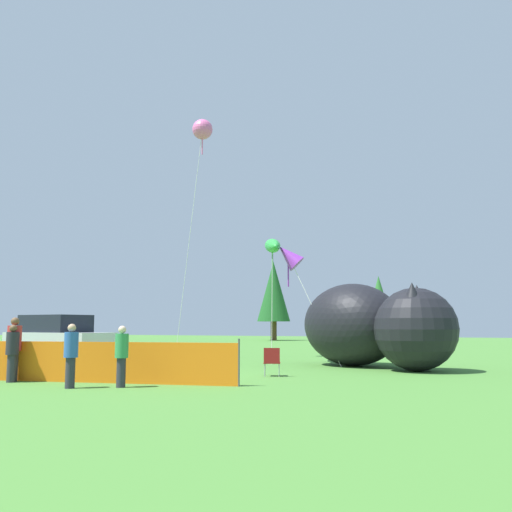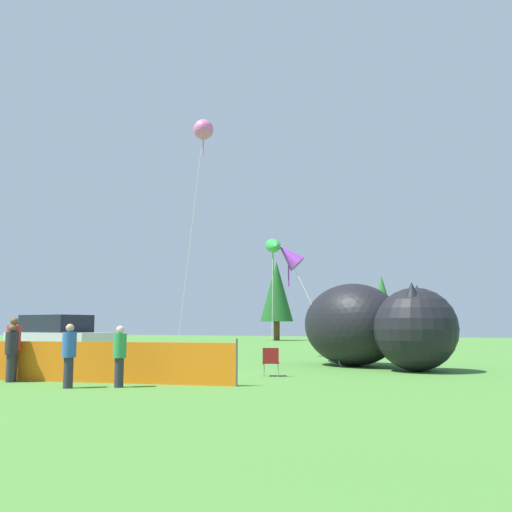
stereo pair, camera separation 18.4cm
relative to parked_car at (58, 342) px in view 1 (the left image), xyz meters
name	(u,v)px [view 1 (the left image)]	position (x,y,z in m)	size (l,w,h in m)	color
ground_plane	(163,375)	(4.99, -0.87, -0.97)	(120.00, 120.00, 0.00)	#477F33
parked_car	(58,342)	(0.00, 0.00, 0.00)	(4.52, 2.39, 1.96)	#B7BCC1
folding_chair	(272,360)	(8.39, 0.00, -0.46)	(0.67, 0.67, 0.88)	maroon
inflatable_cat	(370,328)	(10.57, 4.88, 0.52)	(6.79, 5.74, 3.21)	black
safety_fence	(73,362)	(3.81, -3.77, -0.40)	(9.59, 1.54, 1.24)	orange
spectator_in_white_shirt	(71,353)	(4.79, -5.04, -0.08)	(0.35, 0.35, 1.62)	#2D2D38
spectator_in_green_shirt	(12,351)	(2.24, -4.43, -0.09)	(0.35, 0.35, 1.60)	#2D2D38
spectator_in_blue_shirt	(14,346)	(2.10, -4.24, 0.02)	(0.39, 0.39, 1.81)	#2D2D38
spectator_in_grey_shirt	(122,354)	(5.87, -4.38, -0.11)	(0.34, 0.34, 1.58)	#2D2D38
kite_pink_octopus	(202,130)	(1.87, 7.66, 10.32)	(1.72, 1.02, 11.84)	silver
kite_purple_delta	(288,256)	(7.15, 5.34, 3.48)	(3.07, 1.22, 5.12)	silver
kite_green_fish	(272,246)	(6.23, 5.94, 4.01)	(2.02, 3.04, 5.60)	silver
horizon_tree_east	(274,292)	(-5.53, 38.13, 3.99)	(3.39, 3.39, 8.08)	brown
horizon_tree_west	(379,301)	(5.16, 38.45, 2.90)	(2.64, 2.64, 6.30)	brown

